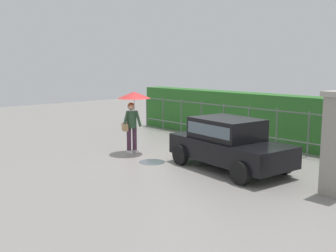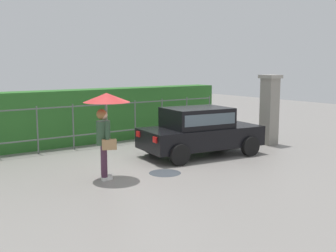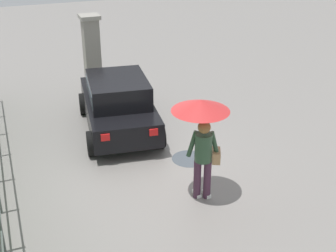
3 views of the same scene
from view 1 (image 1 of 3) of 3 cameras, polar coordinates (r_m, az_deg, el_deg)
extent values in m
plane|color=gray|center=(12.56, 2.96, -5.03)|extent=(40.00, 40.00, 0.00)
cube|color=black|center=(11.58, 8.88, -3.38)|extent=(3.87, 2.08, 0.60)
cube|color=black|center=(11.57, 8.44, -0.35)|extent=(2.06, 1.66, 0.60)
cube|color=#4C5B66|center=(11.57, 8.44, -0.25)|extent=(1.91, 1.66, 0.33)
cylinder|color=black|center=(11.44, 16.28, -5.22)|extent=(0.62, 0.25, 0.60)
cylinder|color=black|center=(10.21, 10.38, -6.70)|extent=(0.62, 0.25, 0.60)
cylinder|color=black|center=(13.09, 7.66, -3.18)|extent=(0.62, 0.25, 0.60)
cylinder|color=black|center=(12.02, 1.79, -4.18)|extent=(0.62, 0.25, 0.60)
cube|color=red|center=(13.26, 4.98, -1.08)|extent=(0.08, 0.21, 0.16)
cube|color=red|center=(12.58, 1.17, -1.59)|extent=(0.08, 0.21, 0.16)
cylinder|color=#47283D|center=(13.74, -4.83, -2.00)|extent=(0.15, 0.15, 0.86)
cylinder|color=#47283D|center=(13.69, -5.64, -2.05)|extent=(0.15, 0.15, 0.86)
cube|color=white|center=(13.76, -4.75, -3.64)|extent=(0.26, 0.10, 0.08)
cube|color=white|center=(13.71, -5.56, -3.69)|extent=(0.26, 0.10, 0.08)
cylinder|color=#2D4C33|center=(13.60, -5.28, 0.96)|extent=(0.34, 0.34, 0.58)
sphere|color=#DBAD89|center=(13.54, -5.30, 2.76)|extent=(0.22, 0.22, 0.22)
sphere|color=olive|center=(13.57, -5.33, 2.86)|extent=(0.25, 0.25, 0.25)
cylinder|color=#2D4C33|center=(13.57, -4.30, 1.07)|extent=(0.18, 0.24, 0.56)
cylinder|color=#2D4C33|center=(13.47, -6.12, 0.99)|extent=(0.18, 0.24, 0.56)
cylinder|color=#B2B2B7|center=(13.47, -4.87, 2.37)|extent=(0.02, 0.02, 0.77)
cone|color=red|center=(13.43, -4.90, 4.47)|extent=(1.13, 1.13, 0.22)
cube|color=tan|center=(13.46, -6.23, -0.17)|extent=(0.38, 0.29, 0.24)
cube|color=gray|center=(9.86, 22.96, -2.75)|extent=(0.48, 0.48, 2.30)
cylinder|color=#59605B|center=(19.02, -3.10, 2.04)|extent=(0.05, 0.05, 1.50)
cylinder|color=#59605B|center=(18.13, -0.71, 1.71)|extent=(0.05, 0.05, 1.50)
cylinder|color=#59605B|center=(17.27, 1.92, 1.34)|extent=(0.05, 0.05, 1.50)
cylinder|color=#59605B|center=(16.45, 4.82, 0.94)|extent=(0.05, 0.05, 1.50)
cylinder|color=#59605B|center=(15.68, 8.01, 0.49)|extent=(0.05, 0.05, 1.50)
cylinder|color=#59605B|center=(14.97, 11.51, 0.00)|extent=(0.05, 0.05, 1.50)
cylinder|color=#59605B|center=(14.32, 15.36, -0.54)|extent=(0.05, 0.05, 1.50)
cylinder|color=#59605B|center=(13.74, 19.54, -1.13)|extent=(0.05, 0.05, 1.50)
cube|color=#59605B|center=(15.23, 9.79, 2.74)|extent=(10.67, 0.03, 0.04)
cube|color=#59605B|center=(15.37, 9.69, -0.85)|extent=(10.67, 0.03, 0.04)
cube|color=#2D6B28|center=(15.99, 11.67, 1.28)|extent=(11.67, 0.90, 1.90)
cylinder|color=#4C545B|center=(12.39, -2.30, -5.20)|extent=(0.83, 0.83, 0.00)
camera|label=2|loc=(15.35, -45.99, 5.36)|focal=45.06mm
camera|label=3|loc=(21.38, -9.79, 15.08)|focal=49.16mm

